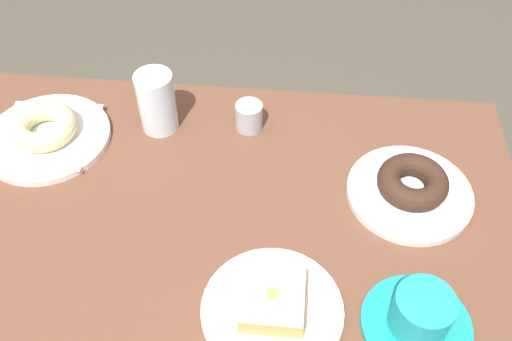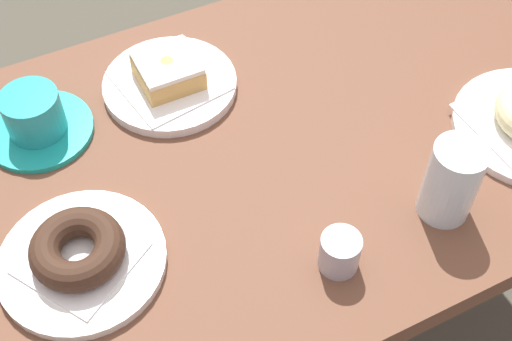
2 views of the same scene
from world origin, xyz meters
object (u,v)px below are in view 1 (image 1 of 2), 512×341
Objects in this scene: plate_glazed_square at (272,311)px; donut_sugar_ring at (43,126)px; donut_glazed_square at (273,300)px; donut_chocolate_ring at (413,182)px; coffee_cup at (420,316)px; plate_sugar_ring at (47,137)px; sugar_jar at (249,116)px; water_glass at (157,102)px; plate_chocolate_ring at (409,193)px.

donut_sugar_ring is at bearing 144.74° from plate_glazed_square.
donut_chocolate_ring is at bearing 48.20° from donut_glazed_square.
donut_glazed_square reaches higher than donut_sugar_ring.
donut_glazed_square reaches higher than plate_glazed_square.
coffee_cup is at bearing -92.63° from donut_chocolate_ring.
plate_sugar_ring is 0.71m from coffee_cup.
donut_chocolate_ring is at bearing -6.26° from donut_sugar_ring.
water_glass is at bearing -175.90° from sugar_jar.
donut_glazed_square reaches higher than donut_chocolate_ring.
coffee_cup reaches higher than plate_sugar_ring.
donut_glazed_square is at bearing -131.80° from donut_chocolate_ring.
donut_sugar_ring is 0.79× the size of coffee_cup.
donut_sugar_ring is 1.04× the size of donut_chocolate_ring.
coffee_cup is at bearing -0.10° from donut_glazed_square.
coffee_cup is (0.20, -0.00, 0.02)m from plate_glazed_square.
water_glass is (-0.24, 0.37, 0.02)m from donut_glazed_square.
sugar_jar is at bearing 153.69° from donut_chocolate_ring.
plate_glazed_square is (0.44, -0.31, -0.03)m from donut_sugar_ring.
plate_glazed_square reaches higher than plate_sugar_ring.
donut_chocolate_ring is 0.24m from coffee_cup.
coffee_cup is at bearing -0.10° from plate_glazed_square.
donut_glazed_square is 1.64× the size of sugar_jar.
plate_glazed_square is 1.72× the size of water_glass.
water_glass reaches higher than sugar_jar.
donut_sugar_ring is 0.53m from donut_glazed_square.
donut_sugar_ring is at bearing -163.88° from water_glass.
plate_glazed_square is at bearing 153.43° from donut_glazed_square.
coffee_cup is (0.44, -0.37, -0.03)m from water_glass.
sugar_jar is (0.36, 0.07, 0.02)m from plate_sugar_ring.
coffee_cup is 0.47m from sugar_jar.
plate_sugar_ring is 1.13× the size of plate_glazed_square.
donut_chocolate_ring is (0.65, -0.07, 0.00)m from donut_sugar_ring.
plate_glazed_square is at bearing -35.26° from donut_sugar_ring.
donut_glazed_square is 0.44m from water_glass.
water_glass is at bearing 16.12° from donut_sugar_ring.
plate_chocolate_ring is at bearing -6.26° from plate_sugar_ring.
plate_chocolate_ring is at bearing 48.20° from donut_glazed_square.
water_glass reaches higher than plate_glazed_square.
donut_chocolate_ring is (0.00, 0.00, 0.03)m from plate_chocolate_ring.
coffee_cup reaches higher than donut_sugar_ring.
water_glass is (-0.24, 0.37, 0.05)m from plate_glazed_square.
plate_sugar_ring is at bearing -163.88° from water_glass.
donut_sugar_ring is at bearing 144.74° from donut_glazed_square.
donut_chocolate_ring is 0.32m from plate_glazed_square.
donut_chocolate_ring is (0.65, -0.07, 0.03)m from plate_sugar_ring.
plate_sugar_ring is 1.95× the size of water_glass.
sugar_jar is (-0.28, 0.14, -0.01)m from donut_chocolate_ring.
donut_sugar_ring and sugar_jar have the same top height.
plate_chocolate_ring is (0.65, -0.07, -0.03)m from donut_sugar_ring.
sugar_jar is at bearing 100.75° from donut_glazed_square.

